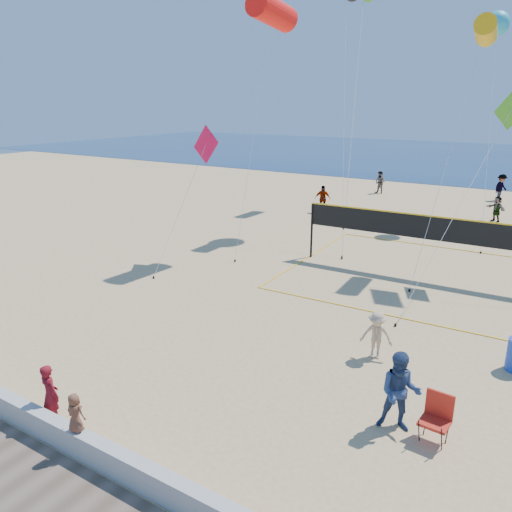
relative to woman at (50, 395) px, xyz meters
The scene contains 18 objects.
ground 3.35m from the woman, 52.58° to the left, with size 120.00×120.00×0.00m, color tan.
ocean 64.63m from the woman, 88.24° to the left, with size 140.00×50.00×0.03m, color navy.
seawall 2.08m from the woman, 11.55° to the right, with size 32.00×0.30×0.60m, color #AEAEAA.
woman is the anchor object (origin of this frame).
toddler 1.46m from the woman, 15.89° to the right, with size 0.42×0.27×0.86m, color brown.
bystander_a 7.89m from the woman, 30.68° to the left, with size 0.92×0.72×1.90m, color navy.
bystander_b 8.71m from the woman, 52.88° to the left, with size 0.92×0.53×1.42m, color tan.
far_person_0 24.59m from the woman, 100.31° to the left, with size 1.05×0.44×1.79m, color gray.
far_person_1 28.00m from the woman, 78.04° to the left, with size 1.46×0.47×1.57m, color gray.
far_person_3 33.26m from the woman, 95.98° to the left, with size 0.85×0.67×1.76m, color gray.
far_person_4 35.36m from the woman, 81.69° to the left, with size 1.26×0.72×1.95m, color gray.
camp_chair 8.63m from the woman, 28.17° to the left, with size 0.65×0.79×1.25m.
volleyball_net 15.51m from the woman, 74.23° to the left, with size 10.10×9.95×2.64m.
kite_0 17.84m from the woman, 100.65° to the left, with size 1.22×3.66×11.52m.
kite_2 20.45m from the woman, 72.64° to the left, with size 1.40×5.85×10.39m.
kite_3 13.48m from the woman, 111.31° to the left, with size 1.70×3.78×6.13m.
kite_4 18.23m from the woman, 66.67° to the left, with size 2.56×7.47×7.66m.
kite_7 28.49m from the woman, 79.98° to the left, with size 2.25×7.14×11.78m.
Camera 1 is at (7.22, -8.48, 7.16)m, focal length 35.00 mm.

